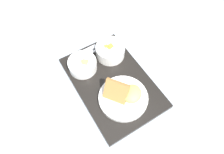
# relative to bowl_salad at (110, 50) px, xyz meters

# --- Properties ---
(ground_plane) EXTENTS (4.00, 4.00, 0.00)m
(ground_plane) POSITION_rel_bowl_salad_xyz_m (0.11, -0.08, -0.05)
(ground_plane) COLOR #99A3AD
(serving_tray) EXTENTS (0.45, 0.33, 0.02)m
(serving_tray) POSITION_rel_bowl_salad_xyz_m (0.11, -0.08, -0.04)
(serving_tray) COLOR black
(serving_tray) RESTS_ON ground_plane
(bowl_salad) EXTENTS (0.12, 0.12, 0.06)m
(bowl_salad) POSITION_rel_bowl_salad_xyz_m (0.00, 0.00, 0.00)
(bowl_salad) COLOR white
(bowl_salad) RESTS_ON serving_tray
(bowl_soup) EXTENTS (0.11, 0.11, 0.05)m
(bowl_soup) POSITION_rel_bowl_salad_xyz_m (-0.02, -0.13, -0.00)
(bowl_soup) COLOR white
(bowl_soup) RESTS_ON serving_tray
(plate_main) EXTENTS (0.18, 0.18, 0.08)m
(plate_main) POSITION_rel_bowl_salad_xyz_m (0.19, -0.09, -0.01)
(plate_main) COLOR white
(plate_main) RESTS_ON serving_tray
(knife) EXTENTS (0.04, 0.18, 0.02)m
(knife) POSITION_rel_bowl_salad_xyz_m (-0.07, -0.04, -0.02)
(knife) COLOR silver
(knife) RESTS_ON serving_tray
(spoon) EXTENTS (0.05, 0.15, 0.01)m
(spoon) POSITION_rel_bowl_salad_xyz_m (-0.05, -0.03, -0.02)
(spoon) COLOR silver
(spoon) RESTS_ON serving_tray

